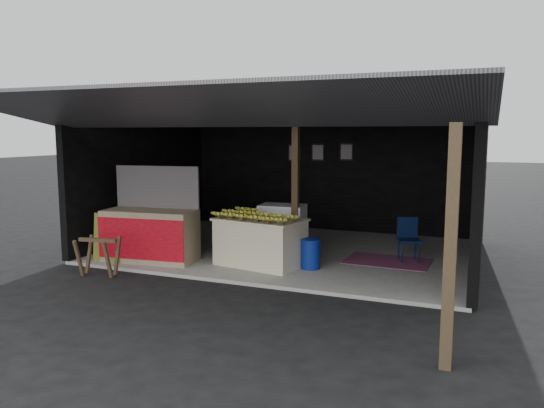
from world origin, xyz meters
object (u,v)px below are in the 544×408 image
at_px(banana_table, 260,242).
at_px(sawhorse, 98,252).
at_px(neighbor_stall, 151,233).
at_px(plastic_chair, 408,236).
at_px(white_crate, 282,229).
at_px(water_barrel, 310,255).

bearing_deg(banana_table, sawhorse, -136.64).
bearing_deg(sawhorse, neighbor_stall, 64.39).
height_order(neighbor_stall, plastic_chair, neighbor_stall).
bearing_deg(white_crate, plastic_chair, 1.92).
bearing_deg(banana_table, white_crate, 99.01).
bearing_deg(water_barrel, banana_table, -173.94).
relative_size(white_crate, plastic_chair, 1.19).
bearing_deg(sawhorse, plastic_chair, 21.72).
bearing_deg(plastic_chair, water_barrel, -162.05).
height_order(banana_table, plastic_chair, banana_table).
bearing_deg(plastic_chair, banana_table, -172.64).
bearing_deg(banana_table, plastic_chair, 38.86).
distance_m(white_crate, plastic_chair, 2.38).
distance_m(sawhorse, water_barrel, 3.60).
distance_m(neighbor_stall, sawhorse, 1.12).
distance_m(water_barrel, plastic_chair, 1.93).
height_order(sawhorse, plastic_chair, plastic_chair).
xyz_separation_m(white_crate, sawhorse, (-2.33, -2.55, -0.13)).
height_order(neighbor_stall, sawhorse, neighbor_stall).
relative_size(banana_table, plastic_chair, 2.07).
relative_size(banana_table, sawhorse, 2.44).
distance_m(neighbor_stall, water_barrel, 2.97).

